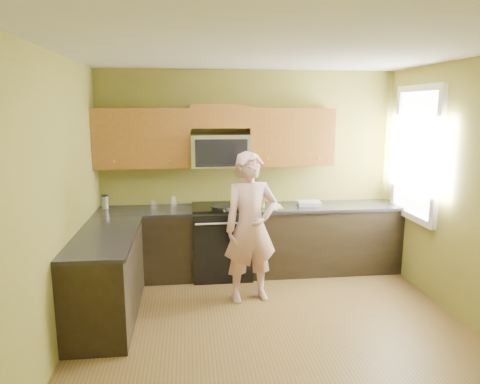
{
  "coord_description": "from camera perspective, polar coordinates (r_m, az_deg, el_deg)",
  "views": [
    {
      "loc": [
        -0.82,
        -3.92,
        2.21
      ],
      "look_at": [
        -0.2,
        1.3,
        1.2
      ],
      "focal_mm": 32.97,
      "sensor_mm": 36.0,
      "label": 1
    }
  ],
  "objects": [
    {
      "name": "floor",
      "position": [
        4.57,
        4.65,
        -18.06
      ],
      "size": [
        4.0,
        4.0,
        0.0
      ],
      "primitive_type": "plane",
      "color": "brown",
      "rests_on": "ground"
    },
    {
      "name": "ceiling",
      "position": [
        4.03,
        5.27,
        17.82
      ],
      "size": [
        4.0,
        4.0,
        0.0
      ],
      "primitive_type": "plane",
      "rotation": [
        3.14,
        0.0,
        0.0
      ],
      "color": "white",
      "rests_on": "ground"
    },
    {
      "name": "wall_back",
      "position": [
        6.04,
        1.1,
        2.68
      ],
      "size": [
        4.0,
        0.0,
        4.0
      ],
      "primitive_type": "plane",
      "rotation": [
        1.57,
        0.0,
        0.0
      ],
      "color": "olive",
      "rests_on": "ground"
    },
    {
      "name": "wall_front",
      "position": [
        2.26,
        15.48,
        -11.89
      ],
      "size": [
        4.0,
        0.0,
        4.0
      ],
      "primitive_type": "plane",
      "rotation": [
        -1.57,
        0.0,
        0.0
      ],
      "color": "olive",
      "rests_on": "ground"
    },
    {
      "name": "wall_left",
      "position": [
        4.18,
        -23.01,
        -1.86
      ],
      "size": [
        0.0,
        4.0,
        4.0
      ],
      "primitive_type": "plane",
      "rotation": [
        1.57,
        0.0,
        1.57
      ],
      "color": "olive",
      "rests_on": "ground"
    },
    {
      "name": "wall_right",
      "position": [
        4.9,
        28.48,
        -0.54
      ],
      "size": [
        0.0,
        4.0,
        4.0
      ],
      "primitive_type": "plane",
      "rotation": [
        1.57,
        0.0,
        -1.57
      ],
      "color": "olive",
      "rests_on": "ground"
    },
    {
      "name": "cabinet_back_run",
      "position": [
        5.95,
        1.47,
        -6.44
      ],
      "size": [
        4.0,
        0.6,
        0.88
      ],
      "primitive_type": "cube",
      "color": "black",
      "rests_on": "floor"
    },
    {
      "name": "cabinet_left_run",
      "position": [
        4.93,
        -16.88,
        -10.64
      ],
      "size": [
        0.6,
        1.6,
        0.88
      ],
      "primitive_type": "cube",
      "color": "black",
      "rests_on": "floor"
    },
    {
      "name": "countertop_back",
      "position": [
        5.82,
        1.5,
        -2.14
      ],
      "size": [
        4.0,
        0.62,
        0.04
      ],
      "primitive_type": "cube",
      "color": "black",
      "rests_on": "cabinet_back_run"
    },
    {
      "name": "countertop_left",
      "position": [
        4.78,
        -17.06,
        -5.5
      ],
      "size": [
        0.62,
        1.6,
        0.04
      ],
      "primitive_type": "cube",
      "color": "black",
      "rests_on": "cabinet_left_run"
    },
    {
      "name": "stove",
      "position": [
        5.87,
        -2.39,
        -6.32
      ],
      "size": [
        0.76,
        0.65,
        0.95
      ],
      "primitive_type": null,
      "color": "black",
      "rests_on": "floor"
    },
    {
      "name": "microwave",
      "position": [
        5.78,
        -2.56,
        3.32
      ],
      "size": [
        0.76,
        0.4,
        0.42
      ],
      "primitive_type": null,
      "color": "silver",
      "rests_on": "wall_back"
    },
    {
      "name": "upper_cab_left",
      "position": [
        5.83,
        -12.35,
        3.14
      ],
      "size": [
        1.22,
        0.33,
        0.75
      ],
      "primitive_type": null,
      "color": "brown",
      "rests_on": "wall_back"
    },
    {
      "name": "upper_cab_right",
      "position": [
        5.96,
        6.48,
        3.48
      ],
      "size": [
        1.12,
        0.33,
        0.75
      ],
      "primitive_type": null,
      "color": "brown",
      "rests_on": "wall_back"
    },
    {
      "name": "upper_cab_over_mw",
      "position": [
        5.77,
        -2.64,
        9.77
      ],
      "size": [
        0.76,
        0.33,
        0.3
      ],
      "primitive_type": "cube",
      "color": "brown",
      "rests_on": "wall_back"
    },
    {
      "name": "window",
      "position": [
        5.86,
        21.87,
        4.62
      ],
      "size": [
        0.06,
        1.06,
        1.66
      ],
      "primitive_type": null,
      "color": "white",
      "rests_on": "wall_right"
    },
    {
      "name": "woman",
      "position": [
        5.03,
        1.42,
        -4.63
      ],
      "size": [
        0.69,
        0.52,
        1.73
      ],
      "primitive_type": "imported",
      "rotation": [
        0.0,
        0.0,
        0.18
      ],
      "color": "#CB6D65",
      "rests_on": "floor"
    },
    {
      "name": "frying_pan",
      "position": [
        5.5,
        -2.39,
        -2.38
      ],
      "size": [
        0.29,
        0.46,
        0.06
      ],
      "primitive_type": null,
      "rotation": [
        0.0,
        0.0,
        0.08
      ],
      "color": "black",
      "rests_on": "stove"
    },
    {
      "name": "butter_tub",
      "position": [
        5.8,
        2.7,
        -1.99
      ],
      "size": [
        0.13,
        0.13,
        0.08
      ],
      "primitive_type": null,
      "rotation": [
        0.0,
        0.0,
        0.18
      ],
      "color": "#CED638",
      "rests_on": "countertop_back"
    },
    {
      "name": "toast_slice",
      "position": [
        5.75,
        4.96,
        -2.04
      ],
      "size": [
        0.13,
        0.13,
        0.01
      ],
      "primitive_type": "cube",
      "rotation": [
        0.0,
        0.0,
        0.16
      ],
      "color": "#B27F47",
      "rests_on": "countertop_back"
    },
    {
      "name": "napkin_a",
      "position": [
        5.62,
        4.39,
        -2.12
      ],
      "size": [
        0.11,
        0.12,
        0.06
      ],
      "primitive_type": "ellipsoid",
      "rotation": [
        0.0,
        0.0,
        -0.04
      ],
      "color": "silver",
      "rests_on": "countertop_back"
    },
    {
      "name": "napkin_b",
      "position": [
        5.75,
        4.67,
        -1.78
      ],
      "size": [
        0.15,
        0.16,
        0.07
      ],
      "primitive_type": "ellipsoid",
      "rotation": [
        0.0,
        0.0,
        0.28
      ],
      "color": "silver",
      "rests_on": "countertop_back"
    },
    {
      "name": "dish_towel",
      "position": [
        6.0,
        8.92,
        -1.44
      ],
      "size": [
        0.32,
        0.27,
        0.05
      ],
      "primitive_type": "cube",
      "rotation": [
        0.0,
        0.0,
        -0.1
      ],
      "color": "silver",
      "rests_on": "countertop_back"
    },
    {
      "name": "travel_mug",
      "position": [
        5.99,
        -17.01,
        -2.05
      ],
      "size": [
        0.09,
        0.09,
        0.18
      ],
      "primitive_type": null,
      "rotation": [
        0.0,
        0.0,
        0.04
      ],
      "color": "silver",
      "rests_on": "countertop_back"
    },
    {
      "name": "glass_b",
      "position": [
        5.95,
        -8.63,
        -1.18
      ],
      "size": [
        0.07,
        0.07,
        0.12
      ],
      "primitive_type": "cylinder",
      "rotation": [
        0.0,
        0.0,
        0.05
      ],
      "color": "silver",
      "rests_on": "countertop_back"
    },
    {
      "name": "glass_c",
      "position": [
        5.77,
        -11.17,
        -1.65
      ],
      "size": [
        0.07,
        0.07,
        0.12
      ],
      "primitive_type": "cylinder",
      "rotation": [
        0.0,
        0.0,
        0.06
      ],
      "color": "silver",
      "rests_on": "countertop_back"
    }
  ]
}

